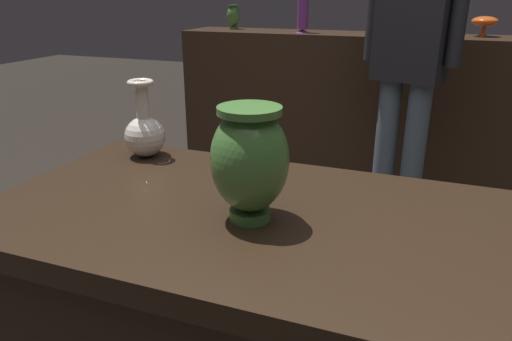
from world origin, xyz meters
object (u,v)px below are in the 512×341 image
Objects in this scene: vase_tall_behind at (144,132)px; shelf_vase_right at (485,22)px; vase_centerpiece at (250,160)px; shelf_vase_far_left at (234,16)px; shelf_vase_left at (303,10)px; visitor_center_back at (411,46)px; shelf_vase_center at (391,22)px.

shelf_vase_right reaches higher than vase_tall_behind.
vase_centerpiece is 2.36m from shelf_vase_right.
shelf_vase_far_left is at bearing 106.60° from vase_tall_behind.
shelf_vase_left is at bearing 103.11° from vase_centerpiece.
shelf_vase_left is at bearing 92.62° from vase_tall_behind.
visitor_center_back is (1.21, -0.69, -0.08)m from shelf_vase_far_left.
visitor_center_back is at bearing -117.07° from shelf_vase_right.
shelf_vase_left is 0.16× the size of visitor_center_back.
shelf_vase_left reaches higher than shelf_vase_center.
vase_centerpiece is at bearing -32.22° from vase_tall_behind.
vase_centerpiece is 1.49× the size of shelf_vase_far_left.
shelf_vase_far_left reaches higher than vase_tall_behind.
shelf_vase_left is 1.76× the size of shelf_vase_far_left.
shelf_vase_far_left is at bearing -13.27° from visitor_center_back.
vase_tall_behind is 0.13× the size of visitor_center_back.
shelf_vase_far_left reaches higher than shelf_vase_center.
shelf_vase_center reaches higher than vase_tall_behind.
vase_centerpiece is at bearing -103.07° from shelf_vase_right.
shelf_vase_left is (-0.52, -0.13, 0.06)m from shelf_vase_center.
shelf_vase_right is 0.77m from visitor_center_back.
shelf_vase_left reaches higher than vase_centerpiece.
shelf_vase_center is 0.75× the size of shelf_vase_far_left.
vase_tall_behind is 1.37× the size of shelf_vase_far_left.
vase_tall_behind is (-0.42, 0.26, -0.06)m from vase_centerpiece.
vase_centerpiece is at bearing -76.89° from shelf_vase_left.
vase_centerpiece is 1.09× the size of vase_tall_behind.
visitor_center_back reaches higher than shelf_vase_center.
vase_tall_behind is at bearing 147.78° from vase_centerpiece.
shelf_vase_left is at bearing -13.31° from shelf_vase_far_left.
shelf_vase_right is at bearing -0.42° from shelf_vase_far_left.
shelf_vase_center is 0.72m from visitor_center_back.
vase_centerpiece is 1.62m from visitor_center_back.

